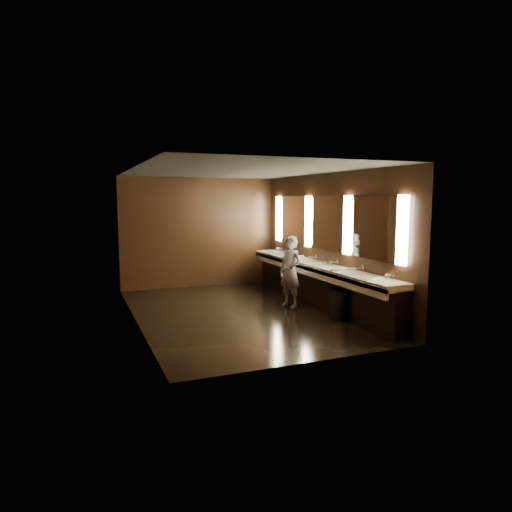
{
  "coord_description": "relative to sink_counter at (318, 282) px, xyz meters",
  "views": [
    {
      "loc": [
        -3.03,
        -8.39,
        2.26
      ],
      "look_at": [
        0.36,
        0.0,
        1.12
      ],
      "focal_mm": 32.0,
      "sensor_mm": 36.0,
      "label": 1
    }
  ],
  "objects": [
    {
      "name": "floor",
      "position": [
        -1.79,
        -0.0,
        -0.5
      ],
      "size": [
        6.0,
        6.0,
        0.0
      ],
      "primitive_type": "plane",
      "color": "black",
      "rests_on": "ground"
    },
    {
      "name": "ceiling",
      "position": [
        -1.79,
        -0.0,
        2.3
      ],
      "size": [
        4.0,
        6.0,
        0.02
      ],
      "primitive_type": "cube",
      "color": "#2D2D2B",
      "rests_on": "wall_back"
    },
    {
      "name": "wall_back",
      "position": [
        -1.79,
        3.0,
        0.9
      ],
      "size": [
        4.0,
        0.02,
        2.8
      ],
      "primitive_type": "cube",
      "color": "black",
      "rests_on": "floor"
    },
    {
      "name": "wall_front",
      "position": [
        -1.79,
        -3.0,
        0.9
      ],
      "size": [
        4.0,
        0.02,
        2.8
      ],
      "primitive_type": "cube",
      "color": "black",
      "rests_on": "floor"
    },
    {
      "name": "wall_left",
      "position": [
        -3.79,
        -0.0,
        0.9
      ],
      "size": [
        0.02,
        6.0,
        2.8
      ],
      "primitive_type": "cube",
      "color": "black",
      "rests_on": "floor"
    },
    {
      "name": "wall_right",
      "position": [
        0.21,
        -0.0,
        0.9
      ],
      "size": [
        0.02,
        6.0,
        2.8
      ],
      "primitive_type": "cube",
      "color": "black",
      "rests_on": "floor"
    },
    {
      "name": "sink_counter",
      "position": [
        0.0,
        0.0,
        0.0
      ],
      "size": [
        0.55,
        5.4,
        1.01
      ],
      "color": "black",
      "rests_on": "floor"
    },
    {
      "name": "mirror_band",
      "position": [
        0.19,
        -0.0,
        1.25
      ],
      "size": [
        0.06,
        5.03,
        1.15
      ],
      "color": "#FAEFBC",
      "rests_on": "wall_right"
    },
    {
      "name": "person",
      "position": [
        -0.62,
        0.08,
        0.25
      ],
      "size": [
        0.54,
        0.64,
        1.5
      ],
      "primitive_type": "imported",
      "rotation": [
        0.0,
        0.0,
        -1.18
      ],
      "color": "#94B1DD",
      "rests_on": "floor"
    },
    {
      "name": "trash_bin",
      "position": [
        -0.22,
        -1.22,
        -0.21
      ],
      "size": [
        0.49,
        0.49,
        0.58
      ],
      "primitive_type": "cylinder",
      "rotation": [
        0.0,
        0.0,
        0.43
      ],
      "color": "black",
      "rests_on": "floor"
    }
  ]
}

